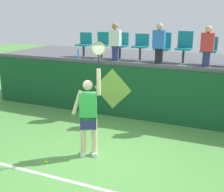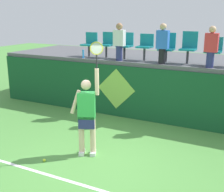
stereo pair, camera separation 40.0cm
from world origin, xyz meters
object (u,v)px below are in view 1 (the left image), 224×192
stadium_chair_0 (84,43)px  stadium_chair_4 (163,46)px  stadium_chair_2 (121,44)px  spectator_1 (159,43)px  stadium_chair_1 (102,43)px  tennis_ball (46,162)px  spectator_2 (207,46)px  water_bottle (78,54)px  stadium_chair_5 (184,46)px  tennis_player (89,114)px  stadium_chair_6 (209,49)px  stadium_chair_3 (141,45)px  spectator_0 (115,41)px

stadium_chair_0 → stadium_chair_4: (2.68, 0.01, 0.02)m
stadium_chair_0 → stadium_chair_2: 1.31m
stadium_chair_2 → spectator_1: (1.36, -0.45, 0.13)m
stadium_chair_1 → stadium_chair_2: 0.65m
tennis_ball → spectator_1: size_ratio=0.06×
stadium_chair_2 → spectator_2: spectator_2 is taller
tennis_ball → spectator_1: 4.56m
water_bottle → stadium_chair_5: bearing=8.9°
tennis_player → stadium_chair_6: 4.13m
stadium_chair_0 → stadium_chair_2: stadium_chair_2 is taller
water_bottle → stadium_chair_6: bearing=7.2°
stadium_chair_1 → spectator_1: spectator_1 is taller
stadium_chair_0 → stadium_chair_3: size_ratio=0.99×
stadium_chair_3 → spectator_2: size_ratio=0.73×
tennis_ball → spectator_1: bearing=69.1°
stadium_chair_4 → spectator_1: spectator_1 is taller
spectator_1 → spectator_2: spectator_1 is taller
stadium_chair_4 → stadium_chair_5: size_ratio=0.94×
stadium_chair_0 → stadium_chair_1: (0.66, 0.00, 0.02)m
stadium_chair_4 → tennis_ball: bearing=-108.8°
tennis_ball → stadium_chair_3: bearing=80.1°
tennis_player → spectator_1: spectator_1 is taller
stadium_chair_5 → stadium_chair_1: bearing=-179.8°
tennis_player → spectator_0: bearing=102.0°
stadium_chair_1 → spectator_1: size_ratio=0.71×
tennis_ball → stadium_chair_1: bearing=98.4°
tennis_ball → spectator_0: 4.33m
stadium_chair_4 → stadium_chair_5: stadium_chair_5 is taller
stadium_chair_3 → stadium_chair_6: 2.02m
stadium_chair_3 → spectator_1: bearing=-32.8°
spectator_0 → spectator_2: bearing=0.3°
stadium_chair_4 → spectator_0: size_ratio=0.75×
water_bottle → tennis_player: bearing=-56.6°
tennis_player → spectator_1: size_ratio=2.25×
stadium_chair_5 → spectator_2: (0.69, -0.45, 0.07)m
stadium_chair_3 → spectator_2: 2.07m
tennis_ball → stadium_chair_5: bearing=63.7°
stadium_chair_6 → spectator_2: bearing=-90.0°
stadium_chair_4 → stadium_chair_6: (1.33, -0.01, -0.02)m
stadium_chair_5 → stadium_chair_4: bearing=-179.9°
stadium_chair_2 → stadium_chair_6: bearing=-0.0°
tennis_ball → stadium_chair_4: 4.87m
stadium_chair_4 → spectator_2: (1.33, -0.45, 0.11)m
stadium_chair_1 → tennis_ball: bearing=-81.6°
stadium_chair_2 → stadium_chair_4: size_ratio=0.96×
spectator_0 → spectator_1: bearing=0.2°
spectator_0 → stadium_chair_1: bearing=145.4°
stadium_chair_4 → spectator_2: bearing=-18.5°
tennis_ball → stadium_chair_1: stadium_chair_1 is taller
stadium_chair_0 → stadium_chair_5: stadium_chair_5 is taller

